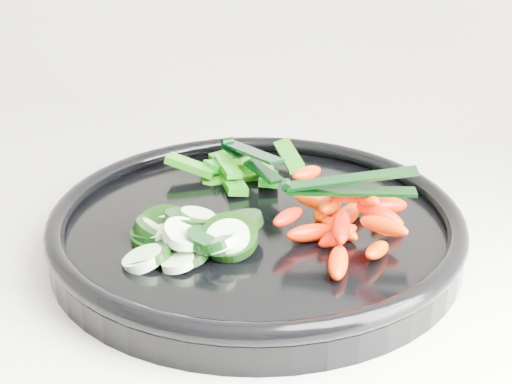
% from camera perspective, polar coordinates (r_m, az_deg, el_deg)
% --- Properties ---
extents(veggie_tray, '(0.40, 0.40, 0.04)m').
position_cam_1_polar(veggie_tray, '(0.65, -0.00, -2.77)').
color(veggie_tray, black).
rests_on(veggie_tray, counter).
extents(cucumber_pile, '(0.13, 0.12, 0.04)m').
position_cam_1_polar(cucumber_pile, '(0.61, -5.70, -3.42)').
color(cucumber_pile, black).
rests_on(cucumber_pile, veggie_tray).
extents(carrot_pile, '(0.12, 0.15, 0.05)m').
position_cam_1_polar(carrot_pile, '(0.62, 7.11, -2.01)').
color(carrot_pile, '#FF1100').
rests_on(carrot_pile, veggie_tray).
extents(pepper_pile, '(0.14, 0.12, 0.04)m').
position_cam_1_polar(pepper_pile, '(0.74, -1.50, 1.83)').
color(pepper_pile, '#15700A').
rests_on(pepper_pile, veggie_tray).
extents(tong_carrot, '(0.11, 0.04, 0.02)m').
position_cam_1_polar(tong_carrot, '(0.61, 7.29, 0.56)').
color(tong_carrot, black).
rests_on(tong_carrot, carrot_pile).
extents(tong_pepper, '(0.09, 0.09, 0.02)m').
position_cam_1_polar(tong_pepper, '(0.73, -0.55, 2.90)').
color(tong_pepper, black).
rests_on(tong_pepper, pepper_pile).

